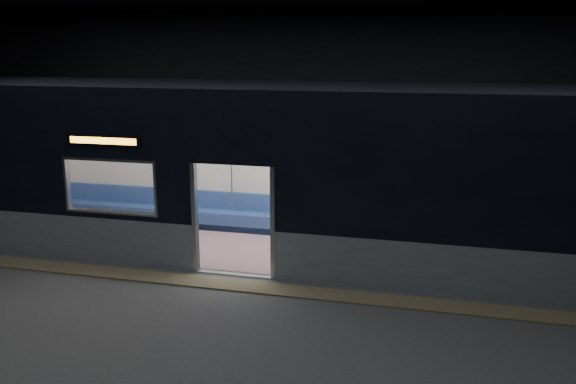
% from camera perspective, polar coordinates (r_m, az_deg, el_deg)
% --- Properties ---
extents(station_floor, '(24.00, 14.00, 0.01)m').
position_cam_1_polar(station_floor, '(10.34, -6.98, -9.77)').
color(station_floor, '#47494C').
rests_on(station_floor, ground).
extents(station_envelope, '(24.00, 14.00, 5.00)m').
position_cam_1_polar(station_envelope, '(9.52, -7.62, 10.98)').
color(station_envelope, black).
rests_on(station_envelope, station_floor).
extents(tactile_strip, '(22.80, 0.50, 0.03)m').
position_cam_1_polar(tactile_strip, '(10.81, -5.92, -8.58)').
color(tactile_strip, '#8C7F59').
rests_on(tactile_strip, station_floor).
extents(metro_car, '(18.00, 3.04, 3.35)m').
position_cam_1_polar(metro_car, '(12.11, -2.86, 2.92)').
color(metro_car, '#919FAD').
rests_on(metro_car, station_floor).
extents(passenger, '(0.41, 0.65, 1.29)m').
position_cam_1_polar(passenger, '(12.85, 19.31, -2.15)').
color(passenger, black).
rests_on(passenger, metro_car).
extents(handbag, '(0.32, 0.30, 0.13)m').
position_cam_1_polar(handbag, '(12.68, 19.30, -2.86)').
color(handbag, black).
rests_on(handbag, passenger).
extents(transit_map, '(0.91, 0.03, 0.59)m').
position_cam_1_polar(transit_map, '(13.21, 2.66, 2.04)').
color(transit_map, white).
rests_on(transit_map, metro_car).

